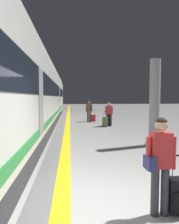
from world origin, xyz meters
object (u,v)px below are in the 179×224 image
at_px(suitcase_near, 93,118).
at_px(suitcase_mid, 105,121).
at_px(rolling_suitcase_foreground, 179,194).
at_px(traveller_foreground, 160,159).
at_px(platform_pillar, 155,104).
at_px(passenger_mid, 109,112).
at_px(waste_bin, 109,119).
at_px(passenger_near, 89,109).
at_px(high_speed_train, 27,89).

relative_size(suitcase_near, suitcase_mid, 0.91).
bearing_deg(rolling_suitcase_foreground, suitcase_mid, 87.22).
relative_size(traveller_foreground, suitcase_near, 1.74).
bearing_deg(platform_pillar, rolling_suitcase_foreground, -107.78).
distance_m(traveller_foreground, suitcase_mid, 10.97).
relative_size(passenger_mid, suitcase_mid, 1.63).
bearing_deg(waste_bin, passenger_near, 113.71).
bearing_deg(passenger_near, high_speed_train, -125.04).
relative_size(rolling_suitcase_foreground, passenger_mid, 0.60).
bearing_deg(platform_pillar, suitcase_mid, 101.05).
height_order(suitcase_mid, platform_pillar, platform_pillar).
distance_m(rolling_suitcase_foreground, platform_pillar, 5.59).
bearing_deg(suitcase_near, passenger_near, 143.54).
distance_m(passenger_near, suitcase_near, 0.83).
bearing_deg(passenger_near, waste_bin, -66.29).
distance_m(rolling_suitcase_foreground, suitcase_near, 13.86).
height_order(rolling_suitcase_foreground, passenger_mid, passenger_mid).
xyz_separation_m(traveller_foreground, suitcase_near, (0.40, 13.87, -0.66)).
height_order(passenger_near, suitcase_mid, passenger_near).
bearing_deg(passenger_near, suitcase_mid, -75.50).
bearing_deg(platform_pillar, passenger_near, 102.29).
height_order(passenger_mid, suitcase_mid, passenger_mid).
xyz_separation_m(traveller_foreground, passenger_near, (0.07, 14.11, 0.07)).
relative_size(passenger_near, platform_pillar, 0.49).
distance_m(suitcase_near, passenger_mid, 2.89).
distance_m(traveller_foreground, rolling_suitcase_foreground, 0.73).
distance_m(high_speed_train, passenger_near, 6.98).
bearing_deg(suitcase_mid, passenger_mid, 39.54).
bearing_deg(passenger_mid, rolling_suitcase_foreground, -94.35).
relative_size(passenger_near, waste_bin, 1.94).
relative_size(rolling_suitcase_foreground, waste_bin, 1.13).
bearing_deg(waste_bin, rolling_suitcase_foreground, -94.51).
relative_size(high_speed_train, waste_bin, 37.93).
relative_size(high_speed_train, passenger_mid, 19.99).
bearing_deg(passenger_mid, suitcase_mid, -140.46).
bearing_deg(platform_pillar, waste_bin, 96.92).
relative_size(passenger_mid, waste_bin, 1.90).
distance_m(rolling_suitcase_foreground, passenger_mid, 11.23).
bearing_deg(rolling_suitcase_foreground, high_speed_train, 116.32).
distance_m(suitcase_near, suitcase_mid, 2.99).
height_order(passenger_near, passenger_mid, passenger_near).
height_order(rolling_suitcase_foreground, waste_bin, rolling_suitcase_foreground).
distance_m(traveller_foreground, suitcase_near, 13.89).
distance_m(suitcase_near, platform_pillar, 8.96).
bearing_deg(high_speed_train, passenger_near, 54.96).
bearing_deg(rolling_suitcase_foreground, platform_pillar, 72.22).
relative_size(rolling_suitcase_foreground, platform_pillar, 0.29).
bearing_deg(passenger_near, traveller_foreground, -90.28).
bearing_deg(suitcase_mid, waste_bin, 52.23).
xyz_separation_m(rolling_suitcase_foreground, passenger_near, (-0.30, 14.10, 0.70)).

